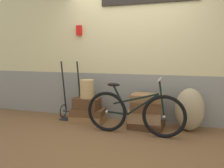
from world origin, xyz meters
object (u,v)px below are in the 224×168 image
luggage_trolley (71,105)px  suitcase_1 (88,112)px  suitcase_4 (144,116)px  suitcase_6 (147,98)px  suitcase_5 (146,106)px  bicycle (134,113)px  suitcase_0 (88,118)px  suitcase_2 (87,103)px  suitcase_3 (146,125)px  burlap_sack (189,110)px  wicker_basket (87,89)px

luggage_trolley → suitcase_1: bearing=-13.2°
suitcase_4 → suitcase_6: size_ratio=1.08×
suitcase_5 → bicycle: (-0.15, -0.38, -0.04)m
bicycle → luggage_trolley: bearing=160.3°
suitcase_0 → suitcase_1: suitcase_1 is taller
suitcase_1 → bicycle: (1.00, -0.41, 0.17)m
suitcase_2 → suitcase_4: size_ratio=0.84×
suitcase_0 → suitcase_3: suitcase_0 is taller
suitcase_2 → suitcase_6: (1.17, 0.00, 0.18)m
burlap_sack → suitcase_6: bearing=-172.8°
suitcase_0 → suitcase_6: bearing=-2.4°
suitcase_5 → suitcase_6: size_ratio=1.02×
suitcase_5 → suitcase_6: bearing=-25.3°
suitcase_3 → suitcase_5: suitcase_5 is taller
suitcase_5 → burlap_sack: bearing=1.0°
suitcase_5 → suitcase_3: bearing=4.5°
suitcase_2 → suitcase_3: 1.21m
bicycle → suitcase_5: bearing=68.8°
suitcase_6 → burlap_sack: burlap_sack is taller
suitcase_0 → suitcase_1: bearing=-33.7°
suitcase_3 → burlap_sack: bearing=13.0°
suitcase_0 → suitcase_6: 1.27m
suitcase_5 → luggage_trolley: bearing=169.5°
suitcase_3 → bicycle: bicycle is taller
suitcase_4 → luggage_trolley: bearing=170.9°
burlap_sack → bicycle: 1.00m
suitcase_1 → suitcase_4: (1.12, -0.01, 0.02)m
suitcase_5 → wicker_basket: (-1.15, 0.01, 0.26)m
suitcase_1 → suitcase_2: 0.18m
suitcase_1 → suitcase_6: 1.22m
suitcase_4 → burlap_sack: bearing=0.0°
suitcase_3 → bicycle: size_ratio=0.36×
luggage_trolley → suitcase_3: bearing=-4.7°
suitcase_6 → wicker_basket: bearing=-178.5°
suitcase_2 → luggage_trolley: bearing=163.5°
suitcase_6 → burlap_sack: 0.76m
suitcase_3 → wicker_basket: wicker_basket is taller
suitcase_4 → wicker_basket: (-1.12, -0.01, 0.45)m
suitcase_1 → suitcase_4: size_ratio=1.10×
suitcase_3 → wicker_basket: 1.31m
suitcase_4 → luggage_trolley: luggage_trolley is taller
suitcase_2 → suitcase_5: bearing=2.8°
suitcase_4 → wicker_basket: size_ratio=1.64×
wicker_basket → suitcase_1: bearing=77.6°
burlap_sack → bicycle: bicycle is taller
bicycle → suitcase_4: bearing=73.8°
suitcase_6 → luggage_trolley: luggage_trolley is taller
suitcase_4 → burlap_sack: 0.79m
suitcase_1 → bicycle: size_ratio=0.39×
suitcase_0 → wicker_basket: size_ratio=1.85×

